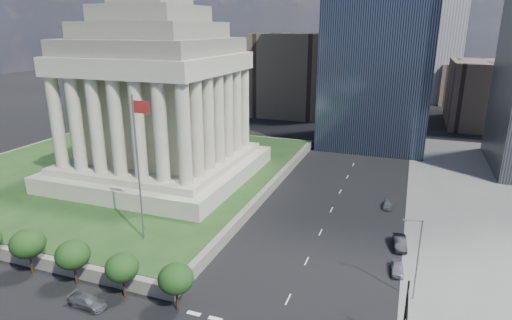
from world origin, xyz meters
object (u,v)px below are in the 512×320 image
at_px(street_lamp_north, 417,255).
at_px(parked_sedan_near, 397,268).
at_px(traffic_signal_ne, 405,319).
at_px(parked_sedan_far, 388,204).
at_px(flagpole, 139,162).
at_px(parked_sedan_mid, 400,242).
at_px(suv_grey, 88,301).
at_px(war_memorial, 156,76).

relative_size(street_lamp_north, parked_sedan_near, 2.62).
xyz_separation_m(traffic_signal_ne, parked_sedan_far, (-3.50, 37.50, -4.63)).
distance_m(flagpole, parked_sedan_mid, 37.91).
height_order(flagpole, parked_sedan_near, flagpole).
bearing_deg(suv_grey, parked_sedan_near, -56.49).
bearing_deg(parked_sedan_near, war_memorial, 153.27).
height_order(suv_grey, parked_sedan_near, suv_grey).
height_order(flagpole, suv_grey, flagpole).
bearing_deg(war_memorial, parked_sedan_far, 4.25).
distance_m(flagpole, parked_sedan_far, 42.96).
distance_m(street_lamp_north, suv_grey, 37.13).
xyz_separation_m(war_memorial, suv_grey, (13.30, -37.00, -20.73)).
relative_size(war_memorial, parked_sedan_near, 10.22).
xyz_separation_m(parked_sedan_near, parked_sedan_mid, (0.00, 6.99, 0.13)).
height_order(street_lamp_north, parked_sedan_mid, street_lamp_north).
bearing_deg(suv_grey, parked_sedan_far, -33.77).
xyz_separation_m(flagpole, parked_sedan_near, (33.33, 6.21, -12.46)).
distance_m(parked_sedan_mid, parked_sedan_far, 14.21).
height_order(street_lamp_north, suv_grey, street_lamp_north).
height_order(parked_sedan_near, parked_sedan_far, parked_sedan_near).
bearing_deg(parked_sedan_mid, suv_grey, -148.39).
xyz_separation_m(flagpole, parked_sedan_far, (30.83, 27.19, -12.49)).
bearing_deg(flagpole, traffic_signal_ne, -16.71).
height_order(flagpole, parked_sedan_far, flagpole).
height_order(traffic_signal_ne, street_lamp_north, street_lamp_north).
bearing_deg(traffic_signal_ne, street_lamp_north, 85.81).
xyz_separation_m(flagpole, traffic_signal_ne, (34.33, -10.30, -7.86)).
distance_m(street_lamp_north, parked_sedan_mid, 13.27).
bearing_deg(war_memorial, traffic_signal_ne, -36.42).
xyz_separation_m(flagpole, street_lamp_north, (35.16, 1.00, -7.45)).
height_order(war_memorial, street_lamp_north, war_memorial).
height_order(flagpole, street_lamp_north, flagpole).
relative_size(traffic_signal_ne, parked_sedan_mid, 1.69).
height_order(suv_grey, parked_sedan_mid, parked_sedan_mid).
distance_m(traffic_signal_ne, parked_sedan_near, 17.17).
xyz_separation_m(parked_sedan_near, parked_sedan_far, (-2.50, 20.98, -0.03)).
xyz_separation_m(street_lamp_north, parked_sedan_near, (-1.83, 5.21, -5.01)).
distance_m(war_memorial, street_lamp_north, 54.92).
xyz_separation_m(street_lamp_north, parked_sedan_mid, (-1.83, 12.20, -4.88)).
relative_size(traffic_signal_ne, suv_grey, 1.74).
bearing_deg(traffic_signal_ne, parked_sedan_near, 93.46).
bearing_deg(parked_sedan_near, parked_sedan_mid, 84.62).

